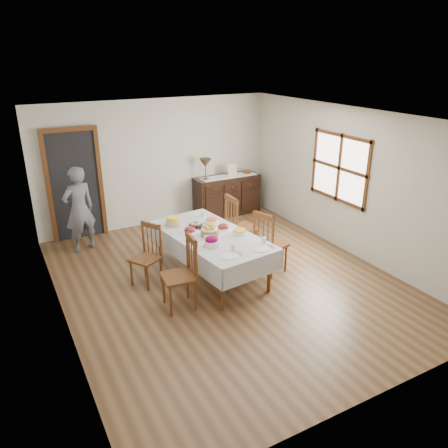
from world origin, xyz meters
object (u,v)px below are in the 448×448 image
chair_left_far (147,254)px  person (79,207)px  sideboard (227,195)px  table_lamp (205,163)px  chair_right_far (239,225)px  chair_left_near (182,272)px  dining_table (211,239)px  chair_right_near (269,242)px

chair_left_far → person: person is taller
sideboard → table_lamp: 0.96m
chair_right_far → sideboard: bearing=-22.4°
sideboard → table_lamp: table_lamp is taller
chair_left_near → sideboard: chair_left_near is taller
table_lamp → dining_table: bearing=-114.4°
dining_table → chair_right_far: chair_right_far is taller
dining_table → chair_right_near: 0.96m
chair_left_far → sideboard: bearing=98.7°
dining_table → chair_left_far: bearing=155.4°
sideboard → chair_right_near: bearing=-105.1°
chair_left_far → person: bearing=169.6°
chair_right_near → table_lamp: (0.22, 2.78, 0.69)m
dining_table → chair_left_near: 0.98m
chair_left_far → chair_right_near: chair_right_near is taller
table_lamp → person: bearing=-171.9°
chair_left_far → table_lamp: table_lamp is taller
person → table_lamp: person is taller
chair_right_near → person: size_ratio=0.64×
chair_left_near → chair_right_far: size_ratio=0.96×
chair_left_far → table_lamp: 3.08m
sideboard → dining_table: bearing=-123.7°
chair_left_near → chair_right_far: bearing=131.6°
dining_table → chair_left_far: chair_left_far is taller
chair_left_near → person: size_ratio=0.64×
sideboard → table_lamp: size_ratio=3.22×
chair_left_far → chair_right_far: (1.79, 0.21, 0.08)m
dining_table → table_lamp: bearing=58.3°
sideboard → person: size_ratio=0.87×
person → chair_left_far: bearing=94.4°
chair_left_far → chair_right_near: bearing=40.4°
chair_left_far → table_lamp: bearing=105.0°
chair_left_near → sideboard: size_ratio=0.73×
dining_table → chair_right_near: (0.89, -0.33, -0.11)m
dining_table → chair_left_far: (-0.97, 0.30, -0.17)m
chair_right_near → sideboard: 2.90m
chair_right_near → person: (-2.52, 2.39, 0.30)m
chair_left_near → person: bearing=-155.8°
chair_left_far → chair_right_far: chair_right_far is taller
chair_right_near → table_lamp: bearing=-21.2°
chair_right_far → chair_left_near: bearing=126.1°
chair_right_far → chair_right_near: bearing=-174.2°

